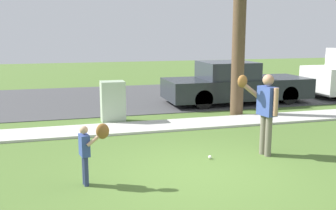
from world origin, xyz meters
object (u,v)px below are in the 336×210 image
object	(u,v)px
person_child	(89,145)
utility_cabinet	(113,102)
person_adult	(265,106)
parked_pickup_dark	(235,84)
baseball	(210,157)

from	to	relation	value
person_child	utility_cabinet	xyz separation A→B (m)	(1.02, 4.62, -0.10)
person_adult	parked_pickup_dark	size ratio (longest dim) A/B	0.33
utility_cabinet	parked_pickup_dark	size ratio (longest dim) A/B	0.23
baseball	utility_cabinet	world-z (taller)	utility_cabinet
person_adult	utility_cabinet	distance (m)	4.71
utility_cabinet	baseball	bearing A→B (deg)	-69.76
utility_cabinet	person_adult	bearing A→B (deg)	-56.54
person_child	baseball	world-z (taller)	person_child
person_adult	baseball	bearing A→B (deg)	-12.64
person_child	baseball	bearing A→B (deg)	6.96
person_adult	baseball	world-z (taller)	person_adult
person_child	parked_pickup_dark	size ratio (longest dim) A/B	0.20
person_child	baseball	xyz separation A→B (m)	(2.44, 0.75, -0.65)
utility_cabinet	parked_pickup_dark	world-z (taller)	parked_pickup_dark
person_child	parked_pickup_dark	world-z (taller)	parked_pickup_dark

